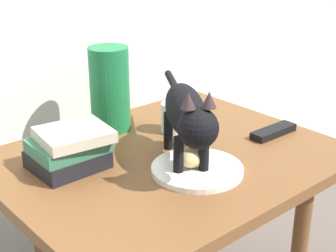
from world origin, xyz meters
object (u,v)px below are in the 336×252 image
at_px(side_table, 168,179).
at_px(candle_jar, 173,119).
at_px(green_vase, 110,89).
at_px(tv_remote, 273,132).
at_px(bread_roll, 193,156).
at_px(cat, 187,115).
at_px(book_stack, 70,149).
at_px(plate, 197,169).

height_order(side_table, candle_jar, candle_jar).
height_order(green_vase, tv_remote, green_vase).
height_order(bread_roll, tv_remote, bread_roll).
height_order(side_table, cat, cat).
height_order(book_stack, tv_remote, book_stack).
height_order(cat, green_vase, green_vase).
bearing_deg(candle_jar, bread_roll, -120.90).
height_order(plate, bread_roll, bread_roll).
bearing_deg(book_stack, candle_jar, 1.27).
height_order(plate, tv_remote, tv_remote).
xyz_separation_m(side_table, plate, (-0.01, -0.12, 0.08)).
xyz_separation_m(bread_roll, cat, (0.01, 0.03, 0.09)).
distance_m(bread_roll, book_stack, 0.29).
distance_m(green_vase, candle_jar, 0.20).
relative_size(cat, tv_remote, 2.78).
relative_size(bread_roll, green_vase, 0.34).
relative_size(cat, green_vase, 1.75).
bearing_deg(plate, side_table, 85.59).
xyz_separation_m(side_table, book_stack, (-0.22, 0.10, 0.12)).
bearing_deg(tv_remote, side_table, 164.17).
relative_size(plate, green_vase, 0.92).
bearing_deg(cat, candle_jar, 57.14).
relative_size(cat, candle_jar, 4.90).
height_order(cat, candle_jar, cat).
bearing_deg(book_stack, side_table, -24.48).
bearing_deg(side_table, cat, -92.81).
xyz_separation_m(plate, bread_roll, (-0.00, 0.01, 0.03)).
bearing_deg(side_table, green_vase, 91.46).
height_order(cat, book_stack, cat).
bearing_deg(plate, tv_remote, 4.13).
xyz_separation_m(plate, candle_jar, (0.12, 0.23, 0.03)).
height_order(plate, candle_jar, candle_jar).
distance_m(side_table, green_vase, 0.31).
xyz_separation_m(green_vase, candle_jar, (0.12, -0.13, -0.08)).
relative_size(plate, cat, 0.53).
bearing_deg(tv_remote, cat, 177.42).
distance_m(bread_roll, candle_jar, 0.25).
bearing_deg(green_vase, bread_roll, -91.24).
height_order(bread_roll, book_stack, book_stack).
bearing_deg(green_vase, cat, -89.54).
distance_m(plate, cat, 0.13).
bearing_deg(plate, candle_jar, 61.28).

